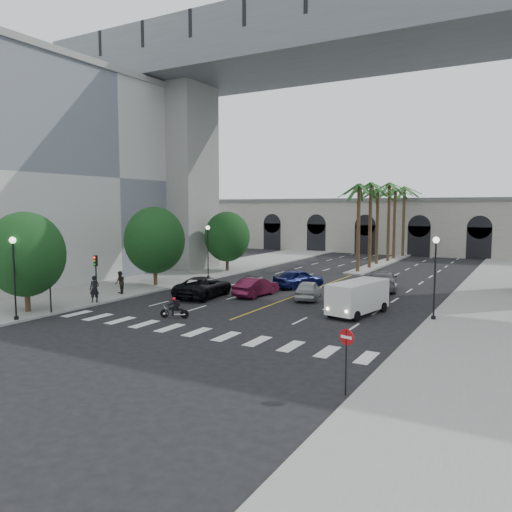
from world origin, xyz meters
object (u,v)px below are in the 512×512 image
at_px(car_a, 308,290).
at_px(car_b, 256,287).
at_px(traffic_signal_far, 96,271).
at_px(lamp_post_left_far, 208,247).
at_px(cargo_van, 358,296).
at_px(car_c, 204,287).
at_px(motorcycle_rider, 175,309).
at_px(car_d, 383,281).
at_px(lamp_post_left_near, 14,271).
at_px(pedestrian_b, 120,283).
at_px(pedestrian_a, 95,289).
at_px(lamp_post_right, 435,271).
at_px(traffic_signal_near, 50,278).
at_px(car_e, 299,278).
at_px(do_not_enter_sign, 346,347).

relative_size(car_a, car_b, 0.95).
bearing_deg(car_a, traffic_signal_far, 22.63).
bearing_deg(lamp_post_left_far, cargo_van, -25.18).
bearing_deg(traffic_signal_far, car_c, 51.56).
relative_size(motorcycle_rider, car_d, 0.31).
xyz_separation_m(lamp_post_left_near, pedestrian_b, (-1.03, 10.04, -2.14)).
xyz_separation_m(pedestrian_a, pedestrian_b, (-0.93, 3.55, -0.06)).
bearing_deg(motorcycle_rider, car_d, 41.64).
height_order(lamp_post_left_far, pedestrian_b, lamp_post_left_far).
xyz_separation_m(lamp_post_right, cargo_van, (-4.79, -0.47, -1.97)).
height_order(lamp_post_left_near, car_d, lamp_post_left_near).
xyz_separation_m(traffic_signal_near, car_e, (9.80, 18.34, -1.67)).
height_order(motorcycle_rider, car_d, car_d).
distance_m(lamp_post_right, traffic_signal_near, 25.02).
xyz_separation_m(lamp_post_left_near, lamp_post_right, (22.80, 13.00, 0.00)).
bearing_deg(car_d, lamp_post_right, 107.26).
xyz_separation_m(traffic_signal_far, car_b, (8.57, 8.81, -1.76)).
relative_size(car_e, pedestrian_a, 2.49).
distance_m(lamp_post_right, car_c, 17.77).
relative_size(lamp_post_left_far, do_not_enter_sign, 2.06).
relative_size(lamp_post_left_far, pedestrian_a, 2.70).
distance_m(lamp_post_left_near, car_c, 14.13).
relative_size(lamp_post_right, car_b, 1.17).
relative_size(lamp_post_right, cargo_van, 0.97).
distance_m(car_a, pedestrian_b, 15.21).
bearing_deg(traffic_signal_far, car_a, 36.96).
height_order(car_b, car_d, car_d).
height_order(lamp_post_left_far, car_c, lamp_post_left_far).
bearing_deg(car_e, cargo_van, 157.24).
bearing_deg(do_not_enter_sign, car_a, 132.53).
height_order(motorcycle_rider, pedestrian_b, pedestrian_b).
xyz_separation_m(lamp_post_left_near, motorcycle_rider, (8.01, 5.77, -2.60)).
relative_size(car_c, car_d, 1.01).
height_order(lamp_post_left_far, do_not_enter_sign, lamp_post_left_far).
relative_size(traffic_signal_far, car_c, 0.61).
bearing_deg(car_e, motorcycle_rider, 105.78).
xyz_separation_m(traffic_signal_near, car_b, (8.57, 12.81, -1.76)).
height_order(traffic_signal_near, pedestrian_a, traffic_signal_near).
distance_m(lamp_post_left_far, pedestrian_b, 11.22).
xyz_separation_m(car_b, pedestrian_a, (-8.77, -8.82, 0.39)).
bearing_deg(car_d, pedestrian_b, 22.98).
height_order(traffic_signal_near, traffic_signal_far, same).
xyz_separation_m(lamp_post_left_far, motorcycle_rider, (8.01, -15.23, -2.60)).
relative_size(lamp_post_left_far, cargo_van, 0.97).
height_order(cargo_van, pedestrian_a, cargo_van).
bearing_deg(lamp_post_left_far, lamp_post_right, -19.33).
xyz_separation_m(car_b, pedestrian_b, (-9.70, -5.28, 0.33)).
height_order(pedestrian_b, do_not_enter_sign, do_not_enter_sign).
bearing_deg(pedestrian_b, traffic_signal_near, -52.54).
distance_m(lamp_post_left_near, cargo_van, 22.03).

